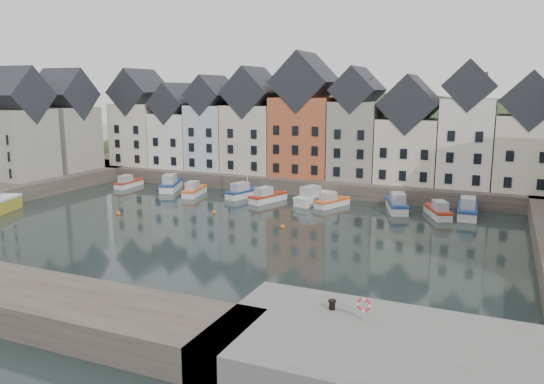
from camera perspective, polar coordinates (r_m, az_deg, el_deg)
The scene contains 19 objects.
ground at distance 54.48m, azimuth -6.76°, elevation -4.49°, with size 260.00×260.00×0.00m, color black.
far_quay at distance 80.95m, azimuth 3.97°, elevation 1.39°, with size 90.00×16.00×2.00m, color #443B34.
near_quay at distance 28.98m, azimuth 12.04°, elevation -16.97°, with size 18.00×10.00×2.00m, color #60605E.
hillside at distance 109.59m, azimuth 8.45°, elevation -6.34°, with size 153.60×70.40×64.00m.
far_terrace at distance 77.10m, azimuth 5.81°, elevation 6.78°, with size 72.37×8.16×17.78m.
left_terrace at distance 86.09m, azimuth -23.41°, elevation 6.38°, with size 7.65×17.00×15.69m.
mooring_buoys at distance 60.86m, azimuth -7.49°, elevation -2.71°, with size 20.50×5.50×0.50m.
boat_a at distance 82.49m, azimuth -15.21°, elevation 0.94°, with size 1.95×5.46×2.07m.
boat_b at distance 78.70m, azimuth -10.81°, elevation 0.78°, with size 4.45×7.15×2.63m.
boat_c at distance 74.17m, azimuth -8.39°, elevation 0.15°, with size 2.99×6.07×2.23m.
boat_d at distance 72.12m, azimuth -3.08°, elevation 0.01°, with size 3.48×6.30×11.51m.
boat_e at distance 69.12m, azimuth -0.52°, elevation -0.52°, with size 3.50×6.11×2.24m.
boat_f at distance 68.30m, azimuth 4.52°, elevation -0.61°, with size 3.80×7.07×2.59m.
boat_g at distance 66.71m, azimuth 6.40°, elevation -1.06°, with size 3.54×5.62×2.07m.
boat_h at distance 65.75m, azimuth 13.29°, elevation -1.34°, with size 3.97×6.99×2.56m.
boat_i at distance 63.93m, azimuth 17.42°, elevation -2.00°, with size 3.92×5.95×2.19m.
boat_j at distance 65.14m, azimuth 20.27°, elevation -1.81°, with size 2.52×7.07×2.67m.
mooring_bollard at distance 31.34m, azimuth 6.49°, elevation -11.91°, with size 0.48×0.48×0.56m.
life_ring_post at distance 30.04m, azimuth 9.85°, elevation -11.91°, with size 0.80×0.17×1.30m.
Camera 1 is at (26.69, -45.23, 14.48)m, focal length 35.00 mm.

